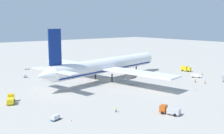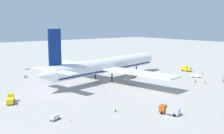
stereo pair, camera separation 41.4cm
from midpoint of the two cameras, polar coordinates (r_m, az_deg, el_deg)
The scene contains 15 objects.
ground_plane at distance 133.40m, azimuth -0.73°, elevation -2.67°, with size 600.00×600.00×0.00m, color #ADA8A0.
airliner at distance 131.14m, azimuth -1.13°, elevation 0.35°, with size 79.48×77.23×25.32m.
service_truck_0 at distance 100.76m, azimuth -20.51°, elevation -6.38°, with size 4.34×6.83×2.81m.
service_truck_1 at distance 161.64m, azimuth 15.37°, elevation -0.32°, with size 3.03×6.03×2.97m.
service_truck_3 at distance 85.08m, azimuth 12.10°, elevation -8.88°, with size 4.36×6.55×2.54m.
service_van at distance 144.88m, azimuth 17.42°, elevation -1.72°, with size 4.22×4.93×1.97m.
baggage_cart_0 at distance 170.67m, azimuth -17.37°, elevation -0.38°, with size 3.55×2.24×0.40m.
baggage_cart_1 at distance 80.34m, azimuth -11.80°, elevation -10.35°, with size 3.51×2.34×1.50m.
baggage_cart_2 at distance 145.87m, azimuth -17.83°, elevation -1.77°, with size 1.81×3.43×1.43m.
ground_worker_0 at distance 151.95m, azimuth 18.60°, elevation -1.33°, with size 0.57×0.57×1.79m.
ground_worker_2 at distance 85.37m, azimuth 0.87°, elevation -8.97°, with size 0.52×0.52×1.62m.
ground_worker_3 at distance 132.48m, azimuth 17.24°, elevation -2.77°, with size 0.45×0.45×1.78m.
ground_worker_4 at distance 130.88m, azimuth 19.13°, elevation -3.04°, with size 0.57×0.57×1.67m.
traffic_cone_0 at distance 78.86m, azimuth -8.56°, elevation -11.06°, with size 0.36×0.36×0.55m, color orange.
traffic_cone_1 at distance 117.48m, azimuth 17.21°, elevation -4.59°, with size 0.36×0.36×0.55m, color orange.
Camera 2 is at (-78.75, -104.12, 27.45)m, focal length 43.35 mm.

